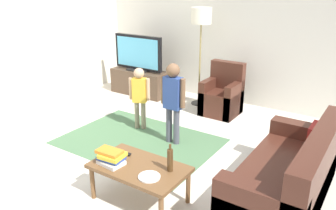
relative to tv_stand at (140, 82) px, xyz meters
The scene contains 15 objects.
ground 2.95m from the tv_stand, 51.46° to the right, with size 7.80×7.80×0.00m, color beige.
wall_back 2.25m from the tv_stand, 20.98° to the left, with size 6.00×0.12×2.70m, color silver.
area_rug 2.24m from the tv_stand, 52.34° to the right, with size 2.20×1.60×0.01m, color #4C724C.
tv_stand is the anchor object (origin of this frame).
tv 0.60m from the tv_stand, 90.00° to the right, with size 1.10×0.28×0.71m.
couch 4.13m from the tv_stand, 29.29° to the right, with size 0.80×1.80×0.86m.
armchair 1.88m from the tv_stand, ahead, with size 0.60×0.60×0.90m.
floor_lamp 1.85m from the tv_stand, ahead, with size 0.36×0.36×1.78m.
child_near_tv 1.78m from the tv_stand, 51.64° to the right, with size 0.31×0.19×0.99m.
child_center 2.39m from the tv_stand, 40.20° to the right, with size 0.40×0.19×1.18m.
coffee_table 3.65m from the tv_stand, 51.90° to the right, with size 1.00×0.60×0.42m.
book_stack 3.59m from the tv_stand, 56.57° to the right, with size 0.30×0.25×0.15m.
bottle 3.79m from the tv_stand, 47.14° to the right, with size 0.06×0.06×0.30m.
tv_remote 3.39m from the tv_stand, 54.85° to the right, with size 0.17×0.05×0.02m, color black.
plate 3.88m from the tv_stand, 50.44° to the right, with size 0.22×0.22×0.02m.
Camera 1 is at (2.41, -3.02, 2.26)m, focal length 36.82 mm.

